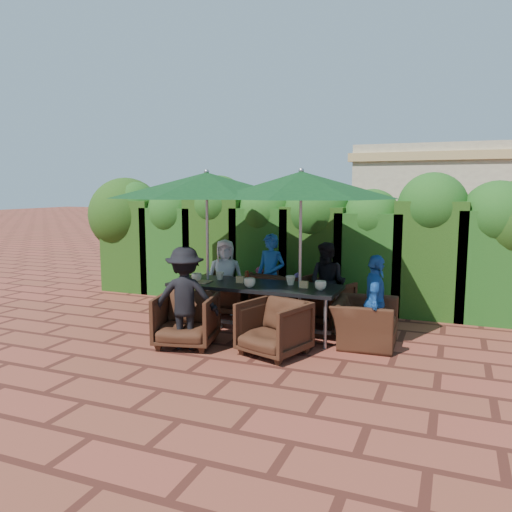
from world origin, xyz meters
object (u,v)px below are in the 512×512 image
at_px(umbrella_left, 207,185).
at_px(chair_far_right, 325,300).
at_px(chair_far_mid, 283,293).
at_px(dining_table, 255,289).
at_px(chair_near_left, 186,317).
at_px(chair_end_right, 365,315).
at_px(chair_far_left, 226,291).
at_px(chair_near_right, 274,325).
at_px(umbrella_right, 301,185).

relative_size(umbrella_left, chair_far_right, 3.86).
height_order(chair_far_mid, chair_far_right, chair_far_mid).
relative_size(dining_table, chair_near_left, 3.18).
relative_size(chair_far_right, chair_near_left, 0.95).
height_order(chair_far_mid, chair_end_right, chair_far_mid).
distance_m(umbrella_left, chair_far_right, 2.63).
height_order(chair_far_left, chair_end_right, chair_end_right).
xyz_separation_m(dining_table, chair_near_right, (0.61, -0.84, -0.28)).
relative_size(dining_table, chair_far_mid, 2.98).
height_order(umbrella_left, chair_near_left, umbrella_left).
distance_m(chair_far_left, chair_far_right, 1.76).
bearing_deg(umbrella_left, chair_near_right, -30.64).
bearing_deg(chair_near_right, chair_far_left, 149.30).
relative_size(umbrella_right, chair_near_left, 3.39).
bearing_deg(chair_end_right, chair_far_mid, 56.39).
bearing_deg(chair_near_left, chair_far_left, 85.41).
distance_m(dining_table, chair_end_right, 1.66).
xyz_separation_m(dining_table, chair_end_right, (1.64, 0.05, -0.26)).
relative_size(umbrella_left, chair_near_left, 3.66).
bearing_deg(chair_far_mid, chair_end_right, 164.17).
bearing_deg(chair_far_left, umbrella_right, 145.31).
relative_size(umbrella_left, chair_near_right, 3.73).
xyz_separation_m(chair_far_mid, chair_end_right, (1.52, -0.92, -0.01)).
xyz_separation_m(dining_table, chair_near_left, (-0.64, -0.93, -0.27)).
xyz_separation_m(umbrella_right, chair_far_right, (0.17, 0.89, -1.83)).
xyz_separation_m(umbrella_right, chair_near_right, (-0.08, -0.88, -1.82)).
bearing_deg(chair_far_mid, chair_near_right, 120.64).
bearing_deg(umbrella_left, chair_near_left, -81.91).
xyz_separation_m(umbrella_left, umbrella_right, (1.47, 0.06, -0.00)).
distance_m(umbrella_right, chair_near_left, 2.45).
height_order(dining_table, chair_far_mid, chair_far_mid).
bearing_deg(chair_far_right, chair_end_right, 152.11).
relative_size(chair_far_mid, chair_near_right, 1.09).
distance_m(dining_table, chair_near_right, 1.08).
bearing_deg(chair_far_right, umbrella_right, 99.65).
relative_size(umbrella_right, chair_far_mid, 3.18).
relative_size(chair_far_mid, chair_end_right, 0.89).
bearing_deg(chair_near_left, dining_table, 42.88).
relative_size(dining_table, chair_far_right, 3.35).
distance_m(chair_far_left, chair_far_mid, 1.02).
bearing_deg(umbrella_left, chair_far_right, 29.95).
height_order(dining_table, umbrella_right, umbrella_right).
distance_m(umbrella_left, umbrella_right, 1.47).
distance_m(umbrella_right, chair_far_right, 2.04).
relative_size(chair_far_left, chair_near_left, 0.98).
height_order(umbrella_right, chair_near_right, umbrella_right).
bearing_deg(chair_near_left, chair_far_right, 38.45).
xyz_separation_m(umbrella_right, chair_far_left, (-1.59, 0.87, -1.82)).
height_order(umbrella_left, chair_end_right, umbrella_left).
relative_size(chair_far_right, chair_near_right, 0.97).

